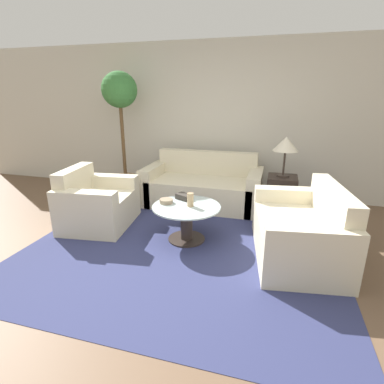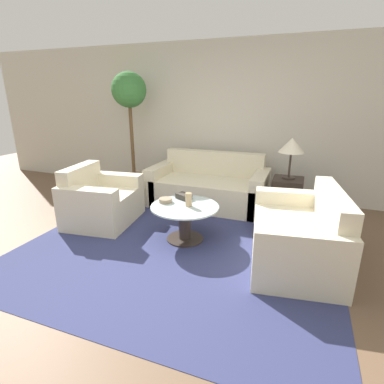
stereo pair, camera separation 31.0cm
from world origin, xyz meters
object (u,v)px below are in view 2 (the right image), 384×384
(vase, at_px, (189,200))
(bowl, at_px, (166,200))
(coffee_table, at_px, (185,218))
(loveseat, at_px, (301,237))
(book_stack, at_px, (184,196))
(table_lamp, at_px, (292,146))
(potted_plant, at_px, (130,109))
(sofa_main, at_px, (209,187))
(armchair, at_px, (100,202))

(vase, relative_size, bowl, 1.00)
(bowl, bearing_deg, vase, -4.74)
(coffee_table, bearing_deg, loveseat, -1.00)
(coffee_table, distance_m, book_stack, 0.32)
(table_lamp, xyz_separation_m, vase, (-1.07, -1.19, -0.52))
(potted_plant, relative_size, book_stack, 9.32)
(sofa_main, distance_m, vase, 1.38)
(loveseat, bearing_deg, vase, -99.57)
(armchair, relative_size, loveseat, 0.71)
(table_lamp, distance_m, bowl, 1.90)
(table_lamp, xyz_separation_m, potted_plant, (-2.69, 0.23, 0.45))
(sofa_main, xyz_separation_m, coffee_table, (0.12, -1.35, 0.01))
(sofa_main, relative_size, table_lamp, 3.23)
(armchair, relative_size, table_lamp, 1.86)
(sofa_main, xyz_separation_m, bowl, (-0.16, -1.32, 0.20))
(potted_plant, bearing_deg, coffee_table, -42.22)
(armchair, bearing_deg, loveseat, -99.77)
(loveseat, height_order, bowl, loveseat)
(vase, xyz_separation_m, bowl, (-0.32, 0.03, -0.06))
(armchair, bearing_deg, vase, -101.25)
(sofa_main, bearing_deg, bowl, -96.78)
(vase, bearing_deg, book_stack, 124.72)
(table_lamp, distance_m, potted_plant, 2.74)
(book_stack, bearing_deg, vase, -30.45)
(coffee_table, bearing_deg, vase, 5.80)
(loveseat, distance_m, vase, 1.33)
(sofa_main, relative_size, potted_plant, 0.89)
(sofa_main, height_order, potted_plant, potted_plant)
(vase, distance_m, bowl, 0.33)
(table_lamp, xyz_separation_m, bowl, (-1.39, -1.17, -0.58))
(loveseat, relative_size, bowl, 9.09)
(armchair, height_order, bowl, armchair)
(bowl, bearing_deg, coffee_table, -6.62)
(book_stack, bearing_deg, bowl, -105.81)
(loveseat, height_order, potted_plant, potted_plant)
(bowl, bearing_deg, armchair, 175.81)
(coffee_table, xyz_separation_m, vase, (0.05, 0.00, 0.24))
(coffee_table, bearing_deg, potted_plant, 137.78)
(sofa_main, distance_m, bowl, 1.34)
(bowl, bearing_deg, loveseat, -1.94)
(table_lamp, height_order, vase, table_lamp)
(loveseat, xyz_separation_m, potted_plant, (-2.94, 1.45, 1.22))
(table_lamp, height_order, book_stack, table_lamp)
(armchair, distance_m, bowl, 1.10)
(table_lamp, bearing_deg, book_stack, -141.55)
(loveseat, relative_size, potted_plant, 0.72)
(bowl, height_order, book_stack, book_stack)
(potted_plant, xyz_separation_m, vase, (1.63, -1.43, -0.97))
(coffee_table, distance_m, bowl, 0.33)
(loveseat, bearing_deg, table_lamp, -177.15)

